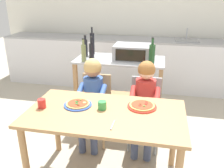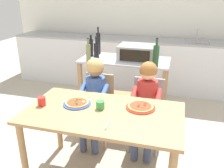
{
  "view_description": "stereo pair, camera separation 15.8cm",
  "coord_description": "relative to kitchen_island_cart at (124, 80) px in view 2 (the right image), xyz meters",
  "views": [
    {
      "loc": [
        0.44,
        -1.85,
        1.75
      ],
      "look_at": [
        0.0,
        0.3,
        0.89
      ],
      "focal_mm": 38.56,
      "sensor_mm": 36.0,
      "label": 1
    },
    {
      "loc": [
        0.6,
        -1.81,
        1.75
      ],
      "look_at": [
        0.0,
        0.3,
        0.89
      ],
      "focal_mm": 38.56,
      "sensor_mm": 36.0,
      "label": 2
    }
  ],
  "objects": [
    {
      "name": "ground_plane",
      "position": [
        0.08,
        -0.05,
        -0.6
      ],
      "size": [
        11.48,
        11.48,
        0.0
      ],
      "primitive_type": "plane",
      "color": "#B7AD99"
    },
    {
      "name": "back_wall_tiled",
      "position": [
        0.08,
        1.73,
        0.75
      ],
      "size": [
        5.57,
        0.12,
        2.7
      ],
      "color": "white",
      "rests_on": "ground"
    },
    {
      "name": "kitchen_counter",
      "position": [
        0.08,
        1.32,
        -0.14
      ],
      "size": [
        5.02,
        0.6,
        1.12
      ],
      "color": "silver",
      "rests_on": "ground"
    },
    {
      "name": "kitchen_island_cart",
      "position": [
        0.0,
        0.0,
        0.0
      ],
      "size": [
        1.17,
        0.56,
        0.89
      ],
      "color": "#B7BABF",
      "rests_on": "ground"
    },
    {
      "name": "toaster_oven",
      "position": [
        0.16,
        0.02,
        0.39
      ],
      "size": [
        0.47,
        0.37,
        0.19
      ],
      "color": "#999BA0",
      "rests_on": "kitchen_island_cart"
    },
    {
      "name": "bottle_squat_spirits",
      "position": [
        -0.43,
        0.18,
        0.45
      ],
      "size": [
        0.06,
        0.06,
        0.38
      ],
      "color": "black",
      "rests_on": "kitchen_island_cart"
    },
    {
      "name": "bottle_brown_beer",
      "position": [
        -0.48,
        0.03,
        0.42
      ],
      "size": [
        0.06,
        0.06,
        0.29
      ],
      "color": "black",
      "rests_on": "kitchen_island_cart"
    },
    {
      "name": "bottle_dark_olive_oil",
      "position": [
        -0.35,
        -0.13,
        0.41
      ],
      "size": [
        0.07,
        0.07,
        0.31
      ],
      "color": "black",
      "rests_on": "kitchen_island_cart"
    },
    {
      "name": "bottle_tall_green_wine",
      "position": [
        0.42,
        -0.22,
        0.43
      ],
      "size": [
        0.07,
        0.07,
        0.34
      ],
      "color": "#1E4723",
      "rests_on": "kitchen_island_cart"
    },
    {
      "name": "bottle_slim_sauce",
      "position": [
        -0.43,
        -0.2,
        0.41
      ],
      "size": [
        0.06,
        0.06,
        0.29
      ],
      "color": "olive",
      "rests_on": "kitchen_island_cart"
    },
    {
      "name": "dining_table",
      "position": [
        0.08,
        -1.2,
        0.04
      ],
      "size": [
        1.4,
        0.78,
        0.74
      ],
      "color": "#AD7F51",
      "rests_on": "ground"
    },
    {
      "name": "dining_chair_left",
      "position": [
        -0.2,
        -0.54,
        -0.12
      ],
      "size": [
        0.36,
        0.36,
        0.81
      ],
      "color": "tan",
      "rests_on": "ground"
    },
    {
      "name": "dining_chair_right",
      "position": [
        0.39,
        -0.53,
        -0.12
      ],
      "size": [
        0.36,
        0.36,
        0.81
      ],
      "color": "gray",
      "rests_on": "ground"
    },
    {
      "name": "child_in_blue_striped_shirt",
      "position": [
        -0.2,
        -0.66,
        0.08
      ],
      "size": [
        0.32,
        0.42,
        1.03
      ],
      "color": "#424C6B",
      "rests_on": "ground"
    },
    {
      "name": "child_in_red_shirt",
      "position": [
        0.39,
        -0.65,
        0.07
      ],
      "size": [
        0.32,
        0.42,
        1.04
      ],
      "color": "#424C6B",
      "rests_on": "ground"
    },
    {
      "name": "pizza_plate_blue_rimmed",
      "position": [
        -0.2,
        -1.12,
        0.15
      ],
      "size": [
        0.26,
        0.26,
        0.03
      ],
      "color": "#3356B7",
      "rests_on": "dining_table"
    },
    {
      "name": "pizza_plate_red_rimmed",
      "position": [
        0.39,
        -1.04,
        0.15
      ],
      "size": [
        0.27,
        0.27,
        0.03
      ],
      "color": "red",
      "rests_on": "dining_table"
    },
    {
      "name": "drinking_cup_green",
      "position": [
        0.04,
        -1.15,
        0.18
      ],
      "size": [
        0.08,
        0.08,
        0.08
      ],
      "primitive_type": "cylinder",
      "color": "green",
      "rests_on": "dining_table"
    },
    {
      "name": "drinking_cup_red",
      "position": [
        -0.51,
        -1.23,
        0.18
      ],
      "size": [
        0.07,
        0.07,
        0.08
      ],
      "primitive_type": "cylinder",
      "color": "red",
      "rests_on": "dining_table"
    },
    {
      "name": "serving_spoon",
      "position": [
        0.19,
        -1.41,
        0.14
      ],
      "size": [
        0.02,
        0.14,
        0.01
      ],
      "primitive_type": "cylinder",
      "rotation": [
        0.0,
        1.57,
        1.55
      ],
      "color": "#B7BABF",
      "rests_on": "dining_table"
    }
  ]
}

